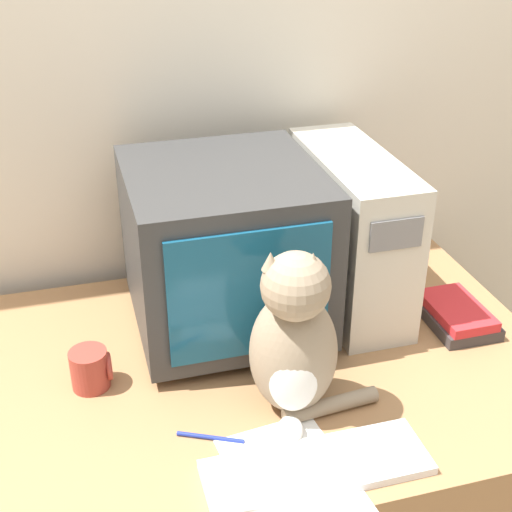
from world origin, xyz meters
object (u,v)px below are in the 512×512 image
at_px(computer_tower, 350,231).
at_px(mug, 91,369).
at_px(pen, 210,437).
at_px(crt_monitor, 225,248).
at_px(keyboard, 317,467).
at_px(book_stack, 458,316).
at_px(cat, 294,343).

xyz_separation_m(computer_tower, mug, (-0.67, -0.19, -0.15)).
distance_m(computer_tower, pen, 0.65).
height_order(crt_monitor, keyboard, crt_monitor).
bearing_deg(book_stack, pen, -161.56).
xyz_separation_m(computer_tower, keyboard, (-0.28, -0.56, -0.19)).
distance_m(keyboard, cat, 0.24).
bearing_deg(cat, mug, 171.79).
height_order(keyboard, cat, cat).
xyz_separation_m(computer_tower, book_stack, (0.22, -0.20, -0.17)).
bearing_deg(cat, keyboard, -75.82).
bearing_deg(crt_monitor, pen, -107.96).
distance_m(cat, mug, 0.46).
bearing_deg(crt_monitor, book_stack, -17.28).
height_order(crt_monitor, mug, crt_monitor).
bearing_deg(computer_tower, pen, -137.33).
bearing_deg(mug, cat, -25.88).
bearing_deg(crt_monitor, cat, -80.91).
relative_size(crt_monitor, book_stack, 2.34).
bearing_deg(computer_tower, mug, -164.26).
bearing_deg(pen, book_stack, 18.44).
bearing_deg(book_stack, crt_monitor, 162.72).
xyz_separation_m(crt_monitor, cat, (0.06, -0.35, -0.04)).
distance_m(computer_tower, book_stack, 0.34).
xyz_separation_m(book_stack, mug, (-0.88, 0.01, 0.02)).
relative_size(cat, mug, 4.22).
distance_m(crt_monitor, keyboard, 0.57).
bearing_deg(keyboard, computer_tower, 63.09).
distance_m(book_stack, pen, 0.71).
height_order(keyboard, mug, mug).
bearing_deg(mug, pen, -47.74).
bearing_deg(computer_tower, book_stack, -42.13).
xyz_separation_m(cat, pen, (-0.18, -0.04, -0.17)).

